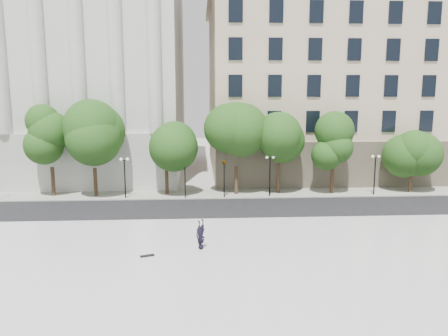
{
  "coord_description": "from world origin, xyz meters",
  "views": [
    {
      "loc": [
        0.34,
        -18.42,
        9.94
      ],
      "look_at": [
        1.96,
        10.0,
        5.07
      ],
      "focal_mm": 35.0,
      "sensor_mm": 36.0,
      "label": 1
    }
  ],
  "objects": [
    {
      "name": "lamp_posts",
      "position": [
        -0.27,
        22.6,
        2.83
      ],
      "size": [
        36.89,
        0.28,
        4.21
      ],
      "color": "black",
      "rests_on": "ground"
    },
    {
      "name": "street",
      "position": [
        0.0,
        18.0,
        0.01
      ],
      "size": [
        60.0,
        8.0,
        0.02
      ],
      "primitive_type": "cube",
      "color": "black",
      "rests_on": "ground"
    },
    {
      "name": "ground",
      "position": [
        0.0,
        0.0,
        0.0
      ],
      "size": [
        160.0,
        160.0,
        0.0
      ],
      "primitive_type": "plane",
      "color": "#BAB7B0",
      "rests_on": "ground"
    },
    {
      "name": "building_east",
      "position": [
        20.0,
        38.91,
        11.14
      ],
      "size": [
        36.0,
        26.15,
        23.0
      ],
      "color": "beige",
      "rests_on": "ground"
    },
    {
      "name": "skateboard",
      "position": [
        -2.8,
        6.3,
        0.49
      ],
      "size": [
        0.86,
        0.46,
        0.09
      ],
      "primitive_type": "cube",
      "rotation": [
        0.0,
        0.0,
        0.31
      ],
      "color": "black",
      "rests_on": "plaza"
    },
    {
      "name": "person_lying",
      "position": [
        0.37,
        7.38,
        0.7
      ],
      "size": [
        1.74,
        1.84,
        0.51
      ],
      "primitive_type": "imported",
      "rotation": [
        -1.54,
        0.0,
        0.73
      ],
      "color": "black",
      "rests_on": "plaza"
    },
    {
      "name": "traffic_light_east",
      "position": [
        2.68,
        22.3,
        3.67
      ],
      "size": [
        0.9,
        1.71,
        4.18
      ],
      "color": "black",
      "rests_on": "ground"
    },
    {
      "name": "plaza",
      "position": [
        0.0,
        3.0,
        0.23
      ],
      "size": [
        44.0,
        22.0,
        0.45
      ],
      "primitive_type": "cube",
      "color": "silver",
      "rests_on": "ground"
    },
    {
      "name": "far_sidewalk",
      "position": [
        0.0,
        24.0,
        0.06
      ],
      "size": [
        60.0,
        4.0,
        0.12
      ],
      "primitive_type": "cube",
      "color": "#AFACA1",
      "rests_on": "ground"
    },
    {
      "name": "building_west",
      "position": [
        -17.0,
        38.57,
        12.89
      ],
      "size": [
        31.5,
        27.65,
        25.6
      ],
      "color": "silver",
      "rests_on": "ground"
    },
    {
      "name": "traffic_light_west",
      "position": [
        -1.04,
        22.3,
        3.74
      ],
      "size": [
        0.92,
        1.87,
        4.24
      ],
      "color": "black",
      "rests_on": "ground"
    },
    {
      "name": "street_trees",
      "position": [
        -0.31,
        23.75,
        5.37
      ],
      "size": [
        47.81,
        4.9,
        7.64
      ],
      "color": "#382619",
      "rests_on": "ground"
    }
  ]
}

